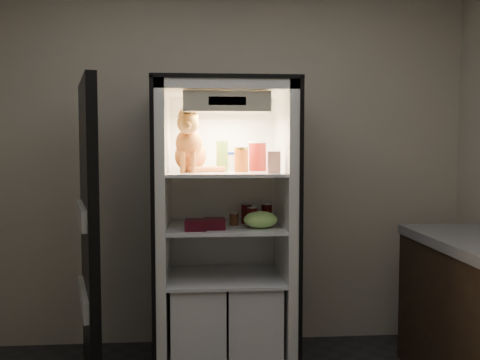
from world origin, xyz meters
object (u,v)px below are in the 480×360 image
object	(u,v)px
mayo_tub	(228,161)
salsa_jar	(241,159)
pepper_jar	(257,156)
berry_box_right	(214,224)
parmesan_shaker	(222,156)
soda_can_a	(246,213)
tabby_cat	(190,148)
grape_bag	(261,220)
berry_box_left	(196,225)
soda_can_b	(267,214)
condiment_jar	(234,219)
refrigerator	(225,246)
soda_can_c	(252,217)
cream_carton	(273,162)

from	to	relation	value
mayo_tub	salsa_jar	size ratio (longest dim) A/B	0.79
pepper_jar	berry_box_right	bearing A→B (deg)	-142.84
parmesan_shaker	soda_can_a	world-z (taller)	parmesan_shaker
tabby_cat	grape_bag	size ratio (longest dim) A/B	1.91
berry_box_left	berry_box_right	distance (m)	0.12
tabby_cat	mayo_tub	distance (m)	0.30
soda_can_a	soda_can_b	world-z (taller)	soda_can_b
condiment_jar	berry_box_right	size ratio (longest dim) A/B	0.65
mayo_tub	grape_bag	bearing A→B (deg)	-54.77
refrigerator	pepper_jar	size ratio (longest dim) A/B	9.46
parmesan_shaker	soda_can_c	distance (m)	0.44
cream_carton	soda_can_a	distance (m)	0.47
cream_carton	grape_bag	distance (m)	0.37
berry_box_left	berry_box_right	world-z (taller)	same
tabby_cat	berry_box_right	bearing A→B (deg)	-37.74
pepper_jar	condiment_jar	xyz separation A→B (m)	(-0.16, -0.08, -0.41)
parmesan_shaker	mayo_tub	world-z (taller)	parmesan_shaker
soda_can_a	berry_box_left	size ratio (longest dim) A/B	0.99
refrigerator	mayo_tub	size ratio (longest dim) A/B	15.23
condiment_jar	refrigerator	bearing A→B (deg)	135.21
mayo_tub	soda_can_c	world-z (taller)	mayo_tub
refrigerator	tabby_cat	bearing A→B (deg)	-164.34
tabby_cat	soda_can_b	bearing A→B (deg)	11.46
salsa_jar	berry_box_right	world-z (taller)	salsa_jar
refrigerator	salsa_jar	bearing A→B (deg)	-39.77
pepper_jar	cream_carton	xyz separation A→B (m)	(0.07, -0.27, -0.03)
grape_bag	soda_can_b	bearing A→B (deg)	71.48
parmesan_shaker	mayo_tub	xyz separation A→B (m)	(0.04, 0.10, -0.04)
tabby_cat	soda_can_b	world-z (taller)	tabby_cat
tabby_cat	refrigerator	bearing A→B (deg)	19.91
berry_box_right	soda_can_c	bearing A→B (deg)	20.97
parmesan_shaker	salsa_jar	distance (m)	0.14
tabby_cat	pepper_jar	size ratio (longest dim) A/B	2.05
cream_carton	berry_box_right	xyz separation A→B (m)	(-0.36, 0.05, -0.38)
tabby_cat	parmesan_shaker	bearing A→B (deg)	17.26
cream_carton	grape_bag	world-z (taller)	cream_carton
tabby_cat	soda_can_a	size ratio (longest dim) A/B	3.14
condiment_jar	berry_box_left	size ratio (longest dim) A/B	0.65
mayo_tub	pepper_jar	xyz separation A→B (m)	(0.19, -0.06, 0.04)
salsa_jar	cream_carton	bearing A→B (deg)	-40.85
cream_carton	condiment_jar	distance (m)	0.48
berry_box_left	tabby_cat	bearing A→B (deg)	101.11
berry_box_right	condiment_jar	bearing A→B (deg)	47.03
salsa_jar	tabby_cat	bearing A→B (deg)	175.87
salsa_jar	berry_box_left	size ratio (longest dim) A/B	1.19
tabby_cat	berry_box_left	size ratio (longest dim) A/B	3.10
refrigerator	berry_box_left	world-z (taller)	refrigerator
parmesan_shaker	berry_box_left	world-z (taller)	parmesan_shaker
grape_bag	soda_can_c	bearing A→B (deg)	118.49
soda_can_b	grape_bag	world-z (taller)	soda_can_b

